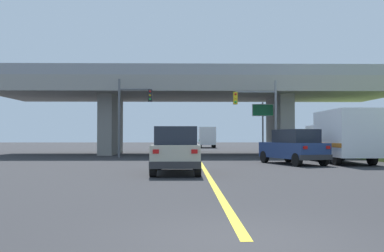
# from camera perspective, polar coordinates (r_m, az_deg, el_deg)

# --- Properties ---
(ground) EXTENTS (160.00, 160.00, 0.00)m
(ground) POSITION_cam_1_polar(r_m,az_deg,el_deg) (38.15, 0.48, -3.89)
(ground) COLOR #2B2B2D
(overpass_bridge) EXTENTS (35.31, 10.54, 7.44)m
(overpass_bridge) POSITION_cam_1_polar(r_m,az_deg,el_deg) (38.31, 0.48, 4.30)
(overpass_bridge) COLOR gray
(overpass_bridge) RESTS_ON ground
(lane_divider_stripe) EXTENTS (0.20, 28.62, 0.01)m
(lane_divider_stripe) POSITION_cam_1_polar(r_m,az_deg,el_deg) (20.70, 1.68, -5.90)
(lane_divider_stripe) COLOR yellow
(lane_divider_stripe) RESTS_ON ground
(suv_lead) EXTENTS (2.03, 4.68, 2.02)m
(suv_lead) POSITION_cam_1_polar(r_m,az_deg,el_deg) (18.15, -2.16, -3.32)
(suv_lead) COLOR #B7B29E
(suv_lead) RESTS_ON ground
(suv_crossing) EXTENTS (3.28, 5.07, 2.02)m
(suv_crossing) POSITION_cam_1_polar(r_m,az_deg,el_deg) (24.84, 13.77, -2.79)
(suv_crossing) COLOR navy
(suv_crossing) RESTS_ON ground
(box_truck) EXTENTS (2.33, 6.84, 3.15)m
(box_truck) POSITION_cam_1_polar(r_m,az_deg,el_deg) (26.69, 19.82, -1.29)
(box_truck) COLOR silver
(box_truck) RESTS_ON ground
(sedan_oncoming) EXTENTS (2.04, 4.83, 2.02)m
(sedan_oncoming) POSITION_cam_1_polar(r_m,az_deg,el_deg) (45.69, -1.22, -2.22)
(sedan_oncoming) COLOR black
(sedan_oncoming) RESTS_ON ground
(traffic_signal_nearside) EXTENTS (3.36, 0.36, 5.94)m
(traffic_signal_nearside) POSITION_cam_1_polar(r_m,az_deg,el_deg) (32.37, 9.55, 2.25)
(traffic_signal_nearside) COLOR slate
(traffic_signal_nearside) RESTS_ON ground
(traffic_signal_farside) EXTENTS (2.63, 0.36, 6.05)m
(traffic_signal_farside) POSITION_cam_1_polar(r_m,az_deg,el_deg) (32.26, -8.56, 2.38)
(traffic_signal_farside) COLOR #56595E
(traffic_signal_farside) RESTS_ON ground
(highway_sign) EXTENTS (1.87, 0.17, 4.62)m
(highway_sign) POSITION_cam_1_polar(r_m,az_deg,el_deg) (36.79, 9.71, 1.43)
(highway_sign) COLOR slate
(highway_sign) RESTS_ON ground
(semi_truck_distant) EXTENTS (2.33, 6.43, 3.00)m
(semi_truck_distant) POSITION_cam_1_polar(r_m,az_deg,el_deg) (61.16, 2.06, -1.51)
(semi_truck_distant) COLOR silver
(semi_truck_distant) RESTS_ON ground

